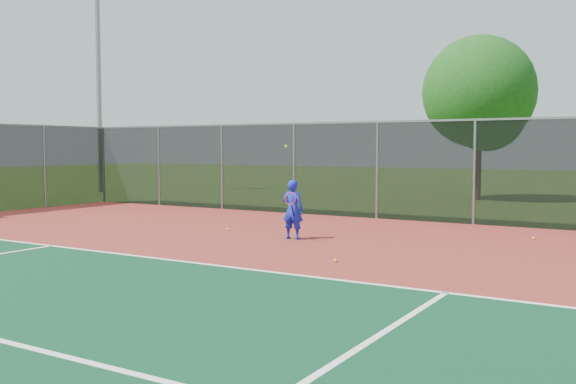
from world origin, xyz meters
name	(u,v)px	position (x,y,z in m)	size (l,w,h in m)	color
ground	(221,322)	(0.00, 0.00, 0.00)	(120.00, 120.00, 0.00)	#365A19
court_apron	(299,291)	(0.00, 2.00, 0.01)	(30.00, 20.00, 0.02)	maroon
fence_back	(474,171)	(0.00, 12.00, 1.56)	(30.00, 0.06, 3.03)	black
tennis_player	(293,209)	(-2.94, 6.77, 0.74)	(0.59, 0.62, 2.27)	#1524C8
practice_ball_0	(228,229)	(-5.21, 7.23, 0.06)	(0.07, 0.07, 0.07)	#C5EE1B
practice_ball_4	(335,261)	(-0.63, 4.49, 0.06)	(0.07, 0.07, 0.07)	#C5EE1B
practice_ball_5	(534,238)	(2.07, 9.67, 0.06)	(0.07, 0.07, 0.07)	#C5EE1B
floodlight_nw	(98,58)	(-19.76, 16.21, 6.64)	(0.90, 0.40, 11.74)	gray
tree_back_left	(481,97)	(-2.15, 20.88, 4.34)	(4.71, 4.71, 6.92)	#3C2316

